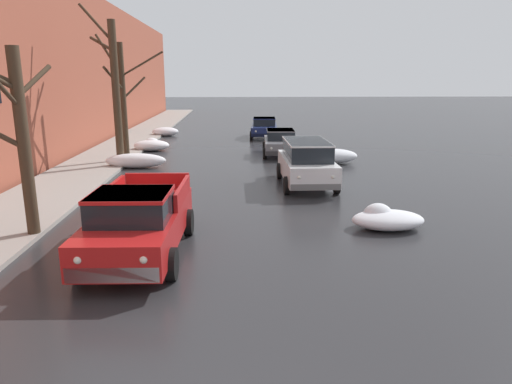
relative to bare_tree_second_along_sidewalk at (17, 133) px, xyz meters
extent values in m
cube|color=gray|center=(-1.32, 9.35, -2.82)|extent=(3.24, 80.00, 0.13)
cube|color=#9E4C38|center=(-3.44, 9.35, 1.83)|extent=(0.60, 80.00, 9.43)
cube|color=black|center=(-3.15, 24.69, -1.45)|extent=(0.08, 1.10, 1.60)
ellipsoid|color=white|center=(0.87, 10.10, -2.53)|extent=(2.88, 0.94, 0.70)
ellipsoid|color=white|center=(0.42, 10.17, -2.58)|extent=(0.73, 0.60, 0.60)
ellipsoid|color=white|center=(10.52, 10.84, -2.51)|extent=(2.72, 1.27, 0.75)
ellipsoid|color=white|center=(9.83, 10.94, -2.57)|extent=(0.75, 0.63, 0.63)
ellipsoid|color=white|center=(10.32, 10.87, -2.66)|extent=(0.54, 0.45, 0.45)
ellipsoid|color=white|center=(0.72, 15.46, -2.56)|extent=(2.09, 1.24, 0.64)
ellipsoid|color=white|center=(0.14, 15.31, -2.62)|extent=(0.63, 0.52, 0.52)
ellipsoid|color=white|center=(0.71, 15.65, -2.51)|extent=(0.90, 0.75, 0.75)
ellipsoid|color=white|center=(10.04, 0.34, -2.61)|extent=(2.08, 1.28, 0.54)
ellipsoid|color=white|center=(9.78, 0.50, -2.52)|extent=(0.86, 0.72, 0.72)
ellipsoid|color=white|center=(0.52, 22.64, -2.56)|extent=(1.94, 1.16, 0.64)
ellipsoid|color=white|center=(0.70, 22.69, -2.60)|extent=(0.67, 0.56, 0.56)
ellipsoid|color=white|center=(0.75, 22.59, -2.59)|extent=(0.71, 0.59, 0.59)
cylinder|color=#423323|center=(0.10, 0.09, -0.36)|extent=(0.33, 0.33, 5.05)
cylinder|color=#423323|center=(0.30, 0.73, 1.30)|extent=(0.53, 1.37, 0.88)
cylinder|color=#423323|center=(0.10, 10.32, 0.53)|extent=(0.36, 0.36, 6.83)
cylinder|color=#423323|center=(-0.37, 10.70, 2.67)|extent=(1.08, 0.91, 1.40)
cylinder|color=#423323|center=(-0.54, 10.90, 2.90)|extent=(1.43, 1.30, 0.79)
cylinder|color=#423323|center=(-0.61, 10.43, 3.79)|extent=(1.55, 0.37, 1.72)
cylinder|color=#423323|center=(0.10, 11.70, 0.08)|extent=(0.28, 0.28, 5.93)
cylinder|color=#423323|center=(0.59, 12.08, 0.86)|extent=(1.10, 0.89, 1.11)
cylinder|color=#423323|center=(-0.11, 10.89, 1.31)|extent=(0.56, 1.71, 1.15)
cylinder|color=#423323|center=(1.14, 11.69, 2.03)|extent=(2.12, 0.11, 1.24)
cube|color=red|center=(3.29, -1.34, -2.14)|extent=(2.10, 5.03, 0.76)
cube|color=black|center=(3.27, -2.04, -1.44)|extent=(1.76, 1.64, 0.64)
cube|color=red|center=(3.27, -2.04, -1.16)|extent=(1.80, 1.70, 0.08)
cube|color=red|center=(4.24, -0.38, -1.54)|extent=(0.17, 2.39, 0.44)
cube|color=red|center=(2.40, -0.32, -1.54)|extent=(0.17, 2.39, 0.44)
cube|color=red|center=(3.37, 1.09, -1.54)|extent=(1.85, 0.16, 0.44)
cube|color=#B7B7BC|center=(3.21, -3.77, -2.34)|extent=(1.85, 0.18, 0.32)
sphere|color=white|center=(3.84, -3.83, -2.02)|extent=(0.16, 0.16, 0.16)
sphere|color=white|center=(2.58, -3.79, -2.02)|extent=(0.16, 0.16, 0.16)
cylinder|color=black|center=(4.23, -2.87, -2.52)|extent=(0.24, 0.73, 0.72)
cylinder|color=black|center=(2.25, -2.81, -2.52)|extent=(0.24, 0.73, 0.72)
cylinder|color=black|center=(4.33, 0.12, -2.52)|extent=(0.24, 0.73, 0.72)
cylinder|color=black|center=(2.34, 0.18, -2.52)|extent=(0.24, 0.73, 0.72)
cube|color=silver|center=(8.51, 5.93, -2.14)|extent=(1.87, 4.44, 0.80)
cube|color=black|center=(8.51, 5.97, -1.40)|extent=(1.60, 3.11, 0.68)
cube|color=silver|center=(8.51, 5.97, -1.09)|extent=(1.64, 3.17, 0.06)
cube|color=slate|center=(8.51, 3.76, -2.42)|extent=(1.82, 0.13, 0.22)
cube|color=slate|center=(8.50, 8.10, -2.42)|extent=(1.82, 0.13, 0.22)
cylinder|color=black|center=(9.46, 4.56, -2.54)|extent=(0.18, 0.68, 0.68)
cylinder|color=black|center=(7.56, 4.55, -2.54)|extent=(0.18, 0.68, 0.68)
cylinder|color=black|center=(9.45, 7.31, -2.54)|extent=(0.18, 0.68, 0.68)
cylinder|color=black|center=(7.56, 7.30, -2.54)|extent=(0.18, 0.68, 0.68)
sphere|color=silver|center=(9.12, 3.74, -2.06)|extent=(0.14, 0.14, 0.14)
sphere|color=silver|center=(7.91, 3.73, -2.06)|extent=(0.14, 0.14, 0.14)
cube|color=slate|center=(8.21, 13.48, -2.28)|extent=(1.93, 3.98, 0.60)
cube|color=black|center=(8.22, 13.67, -1.72)|extent=(1.59, 2.10, 0.52)
cube|color=slate|center=(8.22, 13.67, -1.49)|extent=(1.63, 2.14, 0.06)
cube|color=#303032|center=(8.12, 11.58, -2.46)|extent=(1.71, 0.20, 0.22)
cube|color=#303032|center=(8.31, 15.37, -2.46)|extent=(1.71, 0.20, 0.22)
cylinder|color=black|center=(9.04, 12.23, -2.58)|extent=(0.21, 0.61, 0.60)
cylinder|color=black|center=(7.27, 12.32, -2.58)|extent=(0.21, 0.61, 0.60)
cylinder|color=black|center=(9.16, 14.64, -2.58)|extent=(0.21, 0.61, 0.60)
cylinder|color=black|center=(7.39, 14.73, -2.58)|extent=(0.21, 0.61, 0.60)
sphere|color=silver|center=(8.68, 11.52, -2.20)|extent=(0.14, 0.14, 0.14)
sphere|color=silver|center=(7.55, 11.58, -2.20)|extent=(0.14, 0.14, 0.14)
cube|color=navy|center=(7.81, 21.24, -2.28)|extent=(2.03, 4.00, 0.60)
cube|color=black|center=(7.83, 21.44, -1.72)|extent=(1.66, 2.12, 0.52)
cube|color=navy|center=(7.83, 21.44, -1.49)|extent=(1.70, 2.16, 0.06)
cube|color=black|center=(7.69, 19.35, -2.46)|extent=(1.76, 0.23, 0.22)
cube|color=black|center=(7.93, 23.14, -2.46)|extent=(1.76, 0.23, 0.22)
cylinder|color=black|center=(8.65, 19.98, -2.58)|extent=(0.22, 0.61, 0.60)
cylinder|color=black|center=(6.83, 20.09, -2.58)|extent=(0.22, 0.61, 0.60)
cylinder|color=black|center=(8.80, 22.39, -2.58)|extent=(0.22, 0.61, 0.60)
cylinder|color=black|center=(6.98, 22.51, -2.58)|extent=(0.22, 0.61, 0.60)
sphere|color=silver|center=(8.27, 19.28, -2.20)|extent=(0.14, 0.14, 0.14)
sphere|color=silver|center=(7.11, 19.35, -2.20)|extent=(0.14, 0.14, 0.14)
camera|label=1|loc=(5.61, -12.31, 1.40)|focal=32.67mm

